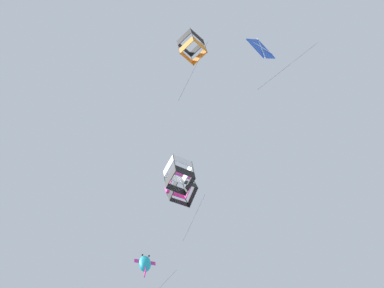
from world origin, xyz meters
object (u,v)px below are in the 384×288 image
kite_diamond_near_right (261,49)px  kite_box_low_drifter (179,175)px  kite_box_upper_right (181,189)px  kite_fish_far_centre (145,264)px  kite_box_near_left (192,47)px

kite_diamond_near_right → kite_box_low_drifter: kite_diamond_near_right is taller
kite_diamond_near_right → kite_box_low_drifter: 9.69m
kite_diamond_near_right → kite_box_upper_right: bearing=-102.0°
kite_fish_far_centre → kite_box_upper_right: bearing=167.5°
kite_diamond_near_right → kite_box_near_left: kite_diamond_near_right is taller
kite_box_upper_right → kite_box_low_drifter: bearing=64.1°
kite_fish_far_centre → kite_box_low_drifter: (4.76, -0.43, 3.15)m
kite_diamond_near_right → kite_box_near_left: (-1.56, -4.13, -0.96)m
kite_fish_far_centre → kite_diamond_near_right: size_ratio=0.58×
kite_fish_far_centre → kite_box_low_drifter: size_ratio=2.60×
kite_fish_far_centre → kite_box_low_drifter: 5.73m
kite_diamond_near_right → kite_fish_far_centre: bearing=-92.8°
kite_fish_far_centre → kite_box_near_left: (9.45, -2.32, 9.26)m
kite_diamond_near_right → kite_box_near_left: bearing=-32.8°
kite_fish_far_centre → kite_box_low_drifter: bearing=102.1°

